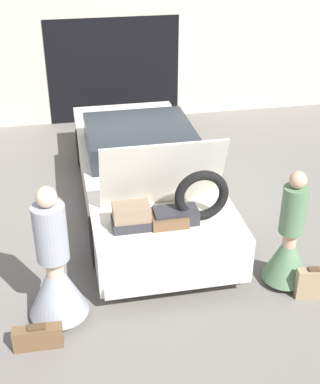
% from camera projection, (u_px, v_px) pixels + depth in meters
% --- Properties ---
extents(ground_plane, '(40.00, 40.00, 0.00)m').
position_uv_depth(ground_plane, '(144.00, 201.00, 8.73)').
color(ground_plane, slate).
extents(garage_wall_back, '(12.00, 0.14, 2.80)m').
position_uv_depth(garage_wall_back, '(113.00, 56.00, 11.26)').
color(garage_wall_back, beige).
rests_on(garage_wall_back, ground_plane).
extents(car, '(1.93, 5.08, 1.77)m').
position_uv_depth(car, '(143.00, 171.00, 8.45)').
color(car, silver).
rests_on(car, ground_plane).
extents(person_left, '(0.70, 0.70, 1.75)m').
position_uv_depth(person_left, '(55.00, 275.00, 6.05)').
color(person_left, beige).
rests_on(person_left, ground_plane).
extents(person_right, '(0.59, 0.59, 1.60)m').
position_uv_depth(person_right, '(289.00, 245.00, 6.64)').
color(person_right, tan).
rests_on(person_right, ground_plane).
extents(suitcase_beside_left_person, '(0.54, 0.16, 0.30)m').
position_uv_depth(suitcase_beside_left_person, '(38.00, 337.00, 5.86)').
color(suitcase_beside_left_person, brown).
rests_on(suitcase_beside_left_person, ground_plane).
extents(suitcase_beside_right_person, '(0.41, 0.19, 0.43)m').
position_uv_depth(suitcase_beside_right_person, '(312.00, 283.00, 6.57)').
color(suitcase_beside_right_person, '#9E8460').
rests_on(suitcase_beside_right_person, ground_plane).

